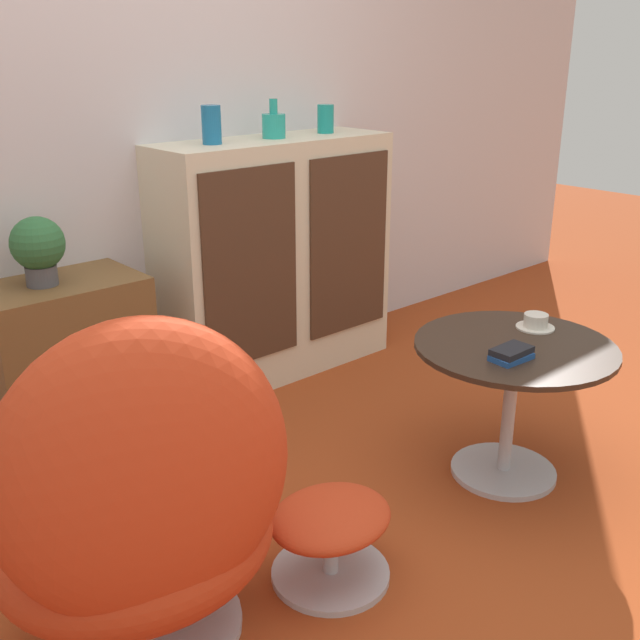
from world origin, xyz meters
name	(u,v)px	position (x,y,z in m)	size (l,w,h in m)	color
ground_plane	(362,545)	(0.00, 0.00, 0.00)	(12.00, 12.00, 0.00)	#9E3D19
wall_back	(101,76)	(0.00, 1.42, 1.30)	(6.40, 0.06, 2.60)	silver
sideboard	(276,259)	(0.64, 1.20, 0.52)	(1.08, 0.37, 1.04)	beige
tv_console	(68,362)	(-0.34, 1.21, 0.31)	(0.57, 0.37, 0.62)	brown
egg_chair	(142,509)	(-0.67, 0.06, 0.40)	(0.79, 0.74, 0.90)	#B7B7BC
ottoman	(331,529)	(-0.16, -0.04, 0.16)	(0.36, 0.33, 0.24)	#B7B7BC
coffee_table	(512,382)	(0.65, -0.04, 0.35)	(0.66, 0.66, 0.49)	#B7B7BC
vase_leftmost	(211,125)	(0.34, 1.21, 1.12)	(0.08, 0.08, 0.15)	#196699
vase_inner_left	(274,125)	(0.65, 1.21, 1.10)	(0.10, 0.10, 0.16)	teal
vase_inner_right	(326,119)	(0.94, 1.21, 1.10)	(0.07, 0.07, 0.12)	teal
potted_plant	(38,247)	(-0.40, 1.21, 0.75)	(0.19, 0.19, 0.24)	#4C4C51
teacup	(535,323)	(0.83, 0.00, 0.51)	(0.13, 0.13, 0.05)	silver
book_stack	(511,354)	(0.53, -0.11, 0.51)	(0.14, 0.09, 0.04)	#1E478C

